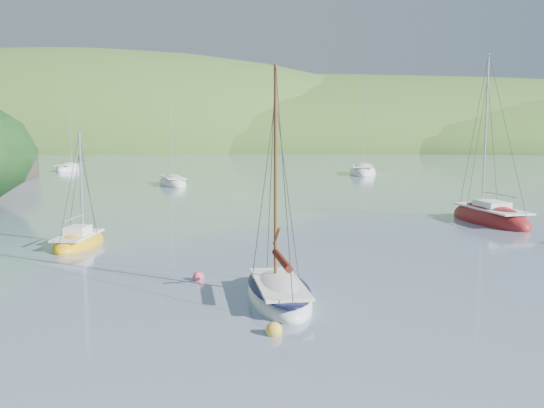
{
  "coord_description": "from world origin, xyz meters",
  "views": [
    {
      "loc": [
        0.97,
        -19.73,
        5.69
      ],
      "look_at": [
        0.88,
        8.0,
        2.24
      ],
      "focal_mm": 40.0,
      "sensor_mm": 36.0,
      "label": 1
    }
  ],
  "objects_px": {
    "sloop_red": "(490,219)",
    "sailboat_yellow": "(79,243)",
    "distant_sloop_a": "(173,183)",
    "daysailer_white": "(279,294)",
    "distant_sloop_b": "(363,172)",
    "distant_sloop_c": "(69,169)"
  },
  "relations": [
    {
      "from": "sailboat_yellow",
      "to": "distant_sloop_c",
      "type": "bearing_deg",
      "value": 113.82
    },
    {
      "from": "daysailer_white",
      "to": "sailboat_yellow",
      "type": "xyz_separation_m",
      "value": [
        -9.69,
        9.35,
        -0.04
      ]
    },
    {
      "from": "sailboat_yellow",
      "to": "distant_sloop_b",
      "type": "height_order",
      "value": "distant_sloop_b"
    },
    {
      "from": "sloop_red",
      "to": "distant_sloop_a",
      "type": "distance_m",
      "value": 34.13
    },
    {
      "from": "distant_sloop_a",
      "to": "sailboat_yellow",
      "type": "bearing_deg",
      "value": -108.13
    },
    {
      "from": "sloop_red",
      "to": "sailboat_yellow",
      "type": "bearing_deg",
      "value": -173.64
    },
    {
      "from": "sloop_red",
      "to": "sailboat_yellow",
      "type": "height_order",
      "value": "sloop_red"
    },
    {
      "from": "sloop_red",
      "to": "sailboat_yellow",
      "type": "distance_m",
      "value": 23.98
    },
    {
      "from": "sloop_red",
      "to": "distant_sloop_b",
      "type": "distance_m",
      "value": 39.63
    },
    {
      "from": "distant_sloop_a",
      "to": "distant_sloop_b",
      "type": "height_order",
      "value": "distant_sloop_b"
    },
    {
      "from": "sloop_red",
      "to": "distant_sloop_a",
      "type": "height_order",
      "value": "sloop_red"
    },
    {
      "from": "daysailer_white",
      "to": "distant_sloop_c",
      "type": "height_order",
      "value": "distant_sloop_c"
    },
    {
      "from": "sailboat_yellow",
      "to": "distant_sloop_c",
      "type": "xyz_separation_m",
      "value": [
        -18.49,
        53.58,
        0.02
      ]
    },
    {
      "from": "sailboat_yellow",
      "to": "distant_sloop_b",
      "type": "relative_size",
      "value": 0.46
    },
    {
      "from": "daysailer_white",
      "to": "distant_sloop_b",
      "type": "bearing_deg",
      "value": 69.94
    },
    {
      "from": "sloop_red",
      "to": "sailboat_yellow",
      "type": "xyz_separation_m",
      "value": [
        -22.76,
        -7.56,
        -0.05
      ]
    },
    {
      "from": "daysailer_white",
      "to": "distant_sloop_b",
      "type": "height_order",
      "value": "distant_sloop_b"
    },
    {
      "from": "sailboat_yellow",
      "to": "sloop_red",
      "type": "bearing_deg",
      "value": 23.16
    },
    {
      "from": "daysailer_white",
      "to": "distant_sloop_a",
      "type": "relative_size",
      "value": 0.84
    },
    {
      "from": "distant_sloop_a",
      "to": "distant_sloop_c",
      "type": "distance_m",
      "value": 27.7
    },
    {
      "from": "distant_sloop_b",
      "to": "sailboat_yellow",
      "type": "bearing_deg",
      "value": -106.19
    },
    {
      "from": "daysailer_white",
      "to": "sailboat_yellow",
      "type": "bearing_deg",
      "value": 127.05
    }
  ]
}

